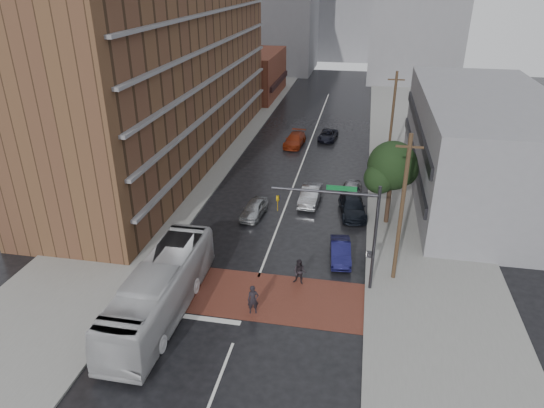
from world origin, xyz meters
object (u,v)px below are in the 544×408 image
Objects in this scene: transit_bus at (161,290)px; suv_travel at (328,135)px; car_travel_b at (310,195)px; car_parked_far at (351,192)px; car_parked_mid at (352,206)px; pedestrian_b at (299,272)px; car_parked_near at (340,251)px; pedestrian_a at (253,300)px; car_travel_a at (254,209)px; car_travel_c at (295,140)px.

suv_travel is (6.76, 35.11, -1.05)m from transit_bus.
car_parked_far is at bearing 23.81° from car_travel_b.
car_parked_mid is 1.12× the size of car_parked_far.
pedestrian_b is 4.24m from car_parked_near.
suv_travel is (-0.03, 18.21, -0.15)m from car_travel_b.
car_travel_a is at bearing 86.16° from pedestrian_a.
transit_bus reaches higher than pedestrian_a.
transit_bus is at bearing -108.81° from car_travel_b.
car_travel_a is 5.49m from car_travel_b.
car_parked_mid is at bearing 79.96° from car_parked_near.
car_travel_a is 0.88× the size of car_travel_b.
transit_bus reaches higher than suv_travel.
transit_bus is 13.74m from car_travel_a.
pedestrian_a is 1.05× the size of pedestrian_b.
pedestrian_b is 0.41× the size of suv_travel.
pedestrian_a reaches higher than suv_travel.
car_parked_mid is (7.37, -16.80, 0.01)m from car_travel_c.
car_parked_mid is (2.95, 10.86, -0.16)m from pedestrian_b.
car_parked_far reaches higher than suv_travel.
car_travel_b is (4.28, 3.43, 0.07)m from car_travel_a.
transit_bus is at bearing -94.79° from car_travel_a.
car_parked_mid reaches higher than car_travel_c.
pedestrian_b is 0.45× the size of car_travel_a.
pedestrian_b is at bearing -82.60° from suv_travel.
suv_travel is (4.25, 21.64, -0.08)m from car_travel_a.
transit_bus reaches higher than pedestrian_b.
car_travel_b is 1.14× the size of car_parked_near.
pedestrian_a is at bearing -92.34° from car_travel_b.
car_travel_a is 18.73m from car_travel_c.
transit_bus is at bearing -138.31° from pedestrian_b.
car_parked_mid is (8.00, 1.93, 0.05)m from car_travel_a.
car_travel_b is (1.51, 15.87, -0.19)m from pedestrian_a.
suv_travel is 1.09× the size of car_parked_near.
pedestrian_b is 0.36× the size of car_travel_c.
transit_bus is at bearing -147.29° from car_parked_near.
car_parked_far is (10.26, 18.21, -0.89)m from transit_bus.
car_travel_b is 9.46m from car_parked_near.
car_parked_near is 10.21m from car_parked_far.
car_parked_far is (3.49, -16.90, 0.16)m from suv_travel.
suv_travel is at bearing 84.64° from car_travel_a.
car_parked_mid is 2.82m from car_parked_far.
car_parked_near is 7.42m from car_parked_mid.
car_travel_a is (2.51, 13.47, -0.98)m from transit_bus.
car_parked_near is 0.89× the size of car_parked_far.
car_travel_c reaches higher than car_travel_a.
pedestrian_a is at bearing -103.62° from car_parked_far.
car_travel_c is (3.13, 32.20, -0.94)m from transit_bus.
car_travel_b is 18.21m from suv_travel.
car_parked_mid is at bearing -73.33° from suv_travel.
car_parked_far is at bearing 89.53° from pedestrian_b.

